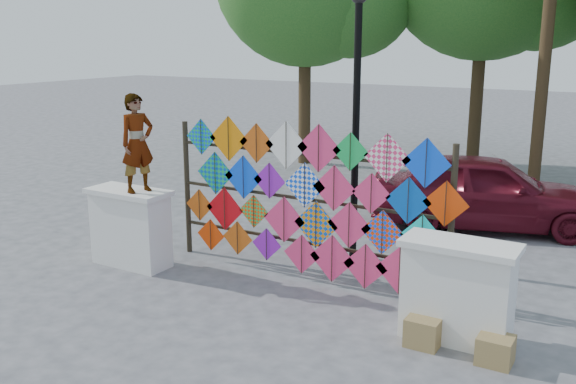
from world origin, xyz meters
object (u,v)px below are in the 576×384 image
object	(u,v)px
kite_rack	(309,202)
vendor_woman	(137,143)
lamppost	(357,100)
sedan	(486,191)

from	to	relation	value
kite_rack	vendor_woman	bearing A→B (deg)	-160.15
lamppost	vendor_woman	bearing A→B (deg)	-141.29
kite_rack	sedan	bearing A→B (deg)	67.62
vendor_woman	lamppost	bearing A→B (deg)	-34.21
sedan	lamppost	world-z (taller)	lamppost
vendor_woman	sedan	size ratio (longest dim) A/B	0.35
sedan	lamppost	distance (m)	3.80
vendor_woman	lamppost	world-z (taller)	lamppost
vendor_woman	kite_rack	bearing A→B (deg)	-53.06
kite_rack	lamppost	world-z (taller)	lamppost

